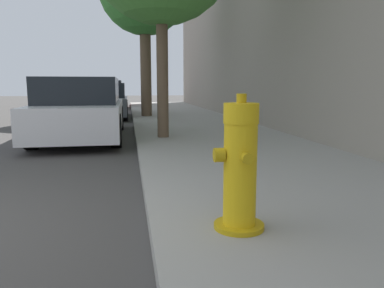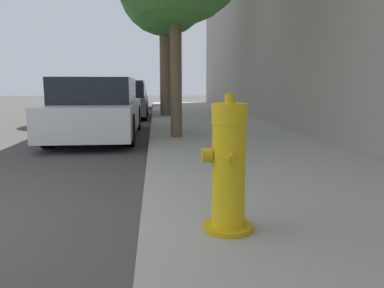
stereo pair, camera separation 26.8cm
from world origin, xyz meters
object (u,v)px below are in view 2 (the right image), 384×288
object	(u,v)px
parked_car_near	(99,109)
parked_car_far	(129,94)
parked_car_mid	(124,101)
fire_hydrant	(228,169)

from	to	relation	value
parked_car_near	parked_car_far	bearing A→B (deg)	90.49
parked_car_near	parked_car_mid	world-z (taller)	parked_car_near
parked_car_near	parked_car_far	xyz separation A→B (m)	(-0.10, 11.64, 0.05)
parked_car_near	parked_car_far	size ratio (longest dim) A/B	0.99
parked_car_mid	parked_car_far	xyz separation A→B (m)	(-0.22, 6.44, 0.09)
parked_car_far	parked_car_near	bearing A→B (deg)	-89.51
fire_hydrant	parked_car_far	distance (m)	17.72
fire_hydrant	parked_car_mid	bearing A→B (deg)	98.40
parked_car_near	parked_car_mid	distance (m)	5.21
fire_hydrant	parked_car_far	size ratio (longest dim) A/B	0.21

